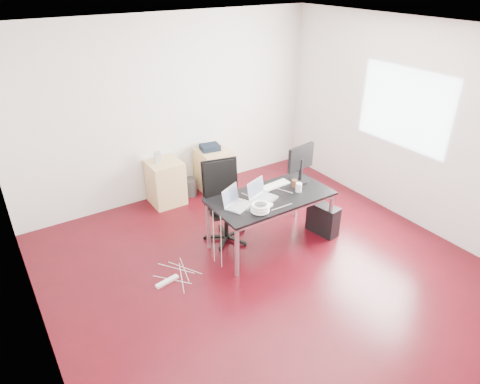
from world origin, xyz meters
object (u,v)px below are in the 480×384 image
desk (271,200)px  office_chair (224,198)px  filing_cabinet_left (166,182)px  filing_cabinet_right (214,170)px  pc_tower (323,219)px

desk → office_chair: office_chair is taller
filing_cabinet_left → filing_cabinet_right: size_ratio=1.00×
pc_tower → filing_cabinet_left: bearing=117.2°
filing_cabinet_left → pc_tower: size_ratio=1.56×
pc_tower → office_chair: bearing=141.4°
filing_cabinet_right → pc_tower: bearing=-72.9°
filing_cabinet_left → filing_cabinet_right: same height
office_chair → filing_cabinet_left: office_chair is taller
filing_cabinet_right → pc_tower: 2.10m
desk → pc_tower: 0.93m
desk → filing_cabinet_right: bearing=84.7°
desk → filing_cabinet_right: (0.17, 1.81, -0.33)m
office_chair → pc_tower: office_chair is taller
filing_cabinet_left → pc_tower: bearing=-53.5°
desk → office_chair: size_ratio=1.48×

